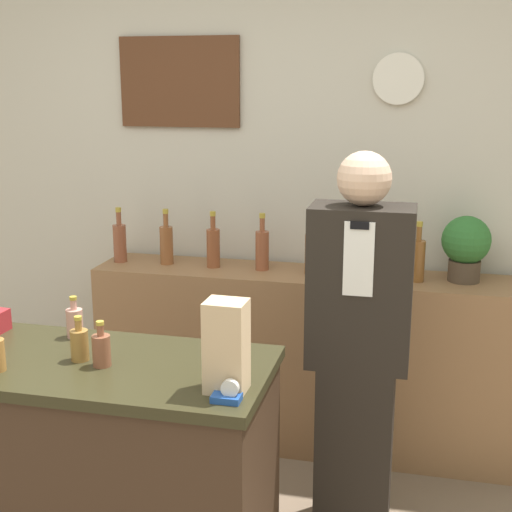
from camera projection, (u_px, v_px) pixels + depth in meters
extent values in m
cube|color=beige|center=(271.00, 182.00, 3.76)|extent=(5.20, 0.06, 2.70)
cube|color=#55301C|center=(179.00, 82.00, 3.70)|extent=(0.65, 0.02, 0.46)
cylinder|color=white|center=(398.00, 79.00, 3.45)|extent=(0.25, 0.03, 0.25)
cube|color=#8E6642|center=(306.00, 360.00, 3.68)|extent=(2.17, 0.39, 0.93)
cube|color=#382619|center=(101.00, 483.00, 2.61)|extent=(1.22, 0.57, 0.88)
cube|color=#2D2A17|center=(94.00, 366.00, 2.50)|extent=(1.25, 0.60, 0.04)
cube|color=black|center=(354.00, 446.00, 3.00)|extent=(0.31, 0.24, 0.75)
cube|color=black|center=(360.00, 287.00, 2.83)|extent=(0.41, 0.24, 0.65)
cube|color=white|center=(359.00, 259.00, 2.67)|extent=(0.11, 0.01, 0.29)
cube|color=black|center=(360.00, 225.00, 2.64)|extent=(0.07, 0.01, 0.03)
sphere|color=#DBB293|center=(364.00, 178.00, 2.72)|extent=(0.21, 0.21, 0.21)
cylinder|color=#4C3D2D|center=(464.00, 271.00, 3.42)|extent=(0.15, 0.15, 0.10)
sphere|color=#2D6B2D|center=(466.00, 240.00, 3.38)|extent=(0.23, 0.23, 0.23)
cube|color=tan|center=(226.00, 346.00, 2.22)|extent=(0.13, 0.11, 0.30)
cube|color=#1E4799|center=(226.00, 398.00, 2.18)|extent=(0.09, 0.06, 0.02)
cylinder|color=silver|center=(230.00, 388.00, 2.17)|extent=(0.06, 0.02, 0.06)
cylinder|color=tan|center=(75.00, 323.00, 2.71)|extent=(0.06, 0.06, 0.11)
cylinder|color=tan|center=(73.00, 305.00, 2.70)|extent=(0.02, 0.02, 0.04)
cylinder|color=#B29933|center=(73.00, 298.00, 2.69)|extent=(0.03, 0.03, 0.01)
cylinder|color=olive|center=(80.00, 345.00, 2.49)|extent=(0.06, 0.06, 0.11)
cylinder|color=olive|center=(78.00, 325.00, 2.47)|extent=(0.02, 0.02, 0.04)
cylinder|color=#B29933|center=(78.00, 318.00, 2.46)|extent=(0.03, 0.03, 0.01)
cylinder|color=brown|center=(101.00, 351.00, 2.44)|extent=(0.06, 0.06, 0.11)
cylinder|color=brown|center=(100.00, 330.00, 2.42)|extent=(0.02, 0.02, 0.04)
cylinder|color=#B29933|center=(100.00, 323.00, 2.41)|extent=(0.03, 0.03, 0.01)
cylinder|color=brown|center=(120.00, 243.00, 3.77)|extent=(0.07, 0.07, 0.20)
cylinder|color=brown|center=(119.00, 218.00, 3.74)|extent=(0.03, 0.03, 0.07)
cylinder|color=#B29933|center=(118.00, 210.00, 3.73)|extent=(0.03, 0.03, 0.02)
cylinder|color=brown|center=(167.00, 245.00, 3.72)|extent=(0.07, 0.07, 0.20)
cylinder|color=brown|center=(166.00, 220.00, 3.69)|extent=(0.03, 0.03, 0.07)
cylinder|color=#B29933|center=(165.00, 211.00, 3.68)|extent=(0.03, 0.03, 0.02)
cylinder|color=brown|center=(213.00, 248.00, 3.66)|extent=(0.07, 0.07, 0.20)
cylinder|color=brown|center=(213.00, 223.00, 3.63)|extent=(0.03, 0.03, 0.07)
cylinder|color=#B29933|center=(213.00, 214.00, 3.62)|extent=(0.03, 0.03, 0.02)
cylinder|color=brown|center=(262.00, 251.00, 3.61)|extent=(0.07, 0.07, 0.20)
cylinder|color=brown|center=(262.00, 225.00, 3.58)|extent=(0.03, 0.03, 0.07)
cylinder|color=#B29933|center=(262.00, 216.00, 3.57)|extent=(0.03, 0.03, 0.02)
cylinder|color=brown|center=(312.00, 254.00, 3.53)|extent=(0.07, 0.07, 0.20)
cylinder|color=brown|center=(312.00, 228.00, 3.50)|extent=(0.03, 0.03, 0.07)
cylinder|color=#B29933|center=(312.00, 219.00, 3.49)|extent=(0.03, 0.03, 0.02)
cylinder|color=brown|center=(364.00, 258.00, 3.47)|extent=(0.07, 0.07, 0.20)
cylinder|color=brown|center=(365.00, 231.00, 3.44)|extent=(0.03, 0.03, 0.07)
cylinder|color=#B29933|center=(365.00, 221.00, 3.43)|extent=(0.03, 0.03, 0.02)
cylinder|color=brown|center=(418.00, 261.00, 3.40)|extent=(0.07, 0.07, 0.20)
cylinder|color=brown|center=(419.00, 234.00, 3.37)|extent=(0.03, 0.03, 0.07)
cylinder|color=#B29933|center=(420.00, 224.00, 3.36)|extent=(0.03, 0.03, 0.02)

